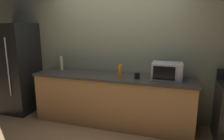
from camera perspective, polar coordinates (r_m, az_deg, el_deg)
The scene contains 8 objects.
ground_plane at distance 3.57m, azimuth -2.03°, elevation -17.27°, with size 8.00×8.00×0.00m, color #A87F51.
back_wall at distance 3.89m, azimuth 1.84°, elevation 6.30°, with size 6.40×0.10×2.70m, color gray.
counter_run at distance 3.72m, azimuth 0.00°, elevation -8.28°, with size 2.84×0.64×0.90m.
refrigerator at distance 4.62m, azimuth -25.03°, elevation 0.46°, with size 0.72×0.73×1.80m.
microwave at distance 3.44m, azimuth 15.11°, elevation -0.28°, with size 0.48×0.35×0.27m.
bottle_hand_soap at distance 4.12m, azimuth -13.93°, elevation 1.81°, with size 0.06×0.06×0.26m, color beige.
bottle_dish_soap at distance 3.42m, azimuth 2.32°, elevation -0.35°, with size 0.06×0.06×0.22m, color orange.
mug_black at distance 3.39m, azimuth 7.02°, elevation -1.60°, with size 0.09×0.09×0.10m, color black.
Camera 1 is at (1.05, -2.91, 1.77)m, focal length 32.75 mm.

